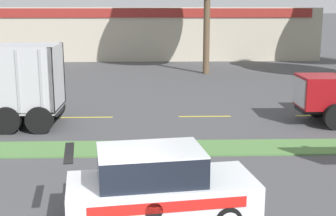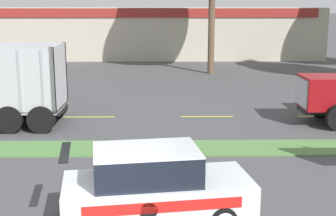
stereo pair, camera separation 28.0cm
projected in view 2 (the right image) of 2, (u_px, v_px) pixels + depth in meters
grass_verge at (118, 148)px, 16.48m from camera, size 120.00×1.79×0.06m
centre_line_4 at (88, 117)px, 21.24m from camera, size 2.40×0.14×0.01m
centre_line_5 at (207, 116)px, 21.32m from camera, size 2.40×0.14×0.01m
centre_line_6 at (325, 116)px, 21.40m from camera, size 2.40×0.14×0.01m
rally_car at (154, 185)px, 10.87m from camera, size 4.58×2.48×1.79m
store_building_backdrop at (108, 31)px, 47.47m from camera, size 40.73×12.10×4.76m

